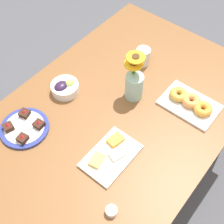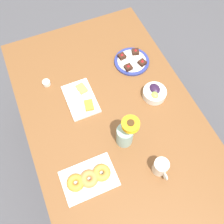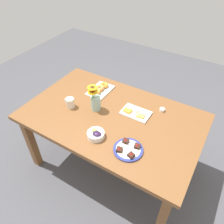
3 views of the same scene
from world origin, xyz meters
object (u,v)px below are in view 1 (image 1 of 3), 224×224
flower_vase (134,83)px  dessert_plate (24,128)px  cheese_platter (111,155)px  jam_cup_honey (111,211)px  grape_bowl (65,87)px  dining_table (112,127)px  coffee_mug (143,56)px  croissant_platter (190,103)px

flower_vase → dessert_plate: bearing=151.0°
cheese_platter → jam_cup_honey: 0.25m
grape_bowl → cheese_platter: grape_bowl is taller
dessert_plate → cheese_platter: bearing=-70.5°
cheese_platter → dessert_plate: 0.43m
dining_table → coffee_mug: bearing=14.4°
coffee_mug → croissant_platter: coffee_mug is taller
croissant_platter → flower_vase: size_ratio=1.10×
cheese_platter → flower_vase: bearing=21.5°
coffee_mug → flower_vase: size_ratio=0.45×
cheese_platter → jam_cup_honey: cheese_platter is taller
cheese_platter → flower_vase: size_ratio=1.02×
cheese_platter → dining_table: bearing=37.5°
cheese_platter → croissant_platter: size_ratio=0.93×
jam_cup_honey → flower_vase: flower_vase is taller
flower_vase → grape_bowl: bearing=125.0°
coffee_mug → dining_table: bearing=-165.6°
croissant_platter → dessert_plate: bearing=139.1°
dining_table → coffee_mug: size_ratio=14.16×
flower_vase → jam_cup_honey: bearing=-151.1°
dining_table → grape_bowl: bearing=94.9°
coffee_mug → cheese_platter: bearing=-157.7°
dining_table → dessert_plate: dessert_plate is taller
dining_table → cheese_platter: 0.23m
grape_bowl → croissant_platter: 0.64m
croissant_platter → jam_cup_honey: croissant_platter is taller
dessert_plate → croissant_platter: bearing=-40.9°
jam_cup_honey → flower_vase: 0.62m
jam_cup_honey → grape_bowl: bearing=59.8°
coffee_mug → dessert_plate: size_ratio=0.49×
grape_bowl → jam_cup_honey: (-0.34, -0.58, -0.01)m
croissant_platter → jam_cup_honey: bearing=-176.8°
dining_table → grape_bowl: (-0.02, 0.29, 0.12)m
dessert_plate → flower_vase: (0.49, -0.27, 0.08)m
croissant_platter → coffee_mug: bearing=74.8°
dining_table → dessert_plate: bearing=138.7°
croissant_platter → dessert_plate: (-0.61, 0.53, -0.01)m
coffee_mug → flower_vase: bearing=-156.4°
grape_bowl → dessert_plate: bearing=-177.1°
cheese_platter → coffee_mug: bearing=22.3°
dining_table → grape_bowl: 0.31m
jam_cup_honey → dessert_plate: dessert_plate is taller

